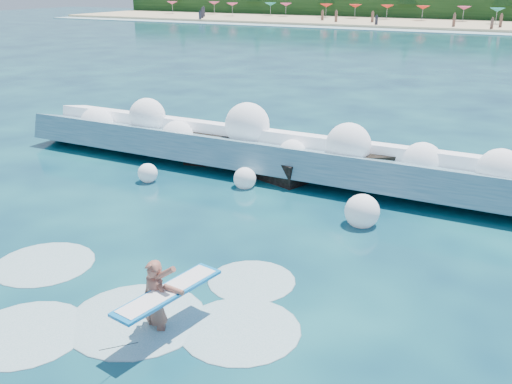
# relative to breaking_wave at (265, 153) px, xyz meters

# --- Properties ---
(ground) EXTENTS (200.00, 200.00, 0.00)m
(ground) POSITION_rel_breaking_wave_xyz_m (0.78, -7.08, -0.56)
(ground) COLOR #07203B
(ground) RESTS_ON ground
(beach) EXTENTS (140.00, 20.00, 0.40)m
(beach) POSITION_rel_breaking_wave_xyz_m (0.78, 70.92, -0.36)
(beach) COLOR tan
(beach) RESTS_ON ground
(wet_band) EXTENTS (140.00, 5.00, 0.08)m
(wet_band) POSITION_rel_breaking_wave_xyz_m (0.78, 59.92, -0.52)
(wet_band) COLOR silver
(wet_band) RESTS_ON ground
(treeline) EXTENTS (140.00, 4.00, 5.00)m
(treeline) POSITION_rel_breaking_wave_xyz_m (0.78, 80.92, 1.94)
(treeline) COLOR black
(treeline) RESTS_ON ground
(breaking_wave) EXTENTS (18.50, 2.86, 1.60)m
(breaking_wave) POSITION_rel_breaking_wave_xyz_m (0.00, 0.00, 0.00)
(breaking_wave) COLOR teal
(breaking_wave) RESTS_ON ground
(rock_cluster) EXTENTS (7.97, 3.07, 1.20)m
(rock_cluster) POSITION_rel_breaking_wave_xyz_m (0.73, -0.01, -0.18)
(rock_cluster) COLOR black
(rock_cluster) RESTS_ON ground
(surfer_with_board) EXTENTS (1.08, 2.88, 1.67)m
(surfer_with_board) POSITION_rel_breaking_wave_xyz_m (2.59, -9.53, 0.06)
(surfer_with_board) COLOR #9B5A48
(surfer_with_board) RESTS_ON ground
(wave_spray) EXTENTS (15.66, 4.71, 2.22)m
(wave_spray) POSITION_rel_breaking_wave_xyz_m (0.23, -0.25, 0.50)
(wave_spray) COLOR white
(wave_spray) RESTS_ON ground
(surf_foam) EXTENTS (8.91, 5.71, 0.13)m
(surf_foam) POSITION_rel_breaking_wave_xyz_m (1.75, -9.20, -0.56)
(surf_foam) COLOR silver
(surf_foam) RESTS_ON ground
(beach_umbrellas) EXTENTS (112.06, 6.53, 0.50)m
(beach_umbrellas) POSITION_rel_breaking_wave_xyz_m (0.71, 73.25, 1.69)
(beach_umbrellas) COLOR #CA3B69
(beach_umbrellas) RESTS_ON ground
(beachgoers) EXTENTS (98.91, 13.70, 1.94)m
(beachgoers) POSITION_rel_breaking_wave_xyz_m (-10.17, 67.52, 0.50)
(beachgoers) COLOR #3F332D
(beachgoers) RESTS_ON ground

